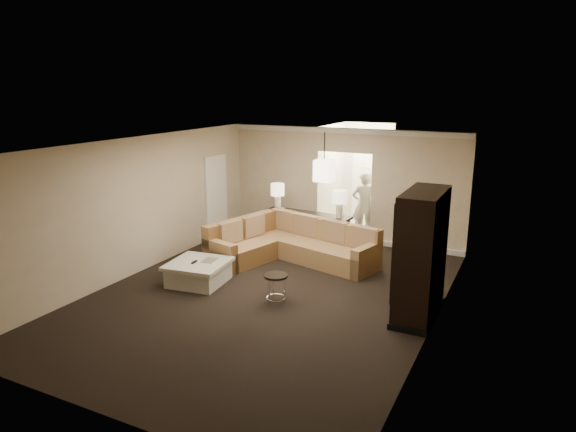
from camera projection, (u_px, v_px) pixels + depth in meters
The scene contains 19 objects.
ground at pixel (267, 295), 9.54m from camera, with size 8.00×8.00×0.00m, color black.
wall_back at pixel (344, 185), 12.67m from camera, with size 6.00×0.04×2.80m, color #BBAF8E.
wall_front at pixel (95, 306), 5.72m from camera, with size 6.00×0.04×2.80m, color #BBAF8E.
wall_left at pixel (137, 206), 10.48m from camera, with size 0.04×8.00×2.80m, color #BBAF8E.
wall_right at pixel (437, 245), 7.91m from camera, with size 0.04×8.00×2.80m, color #BBAF8E.
ceiling at pixel (265, 144), 8.85m from camera, with size 6.00×8.00×0.02m, color white.
crown_molding at pixel (344, 131), 12.30m from camera, with size 6.00×0.10×0.12m, color silver.
baseboard at pixel (342, 237), 12.96m from camera, with size 6.00×0.10×0.12m, color silver.
side_door at pixel (216, 197), 12.99m from camera, with size 0.05×0.90×2.10m, color white.
foyer at pixel (361, 180), 13.86m from camera, with size 1.44×2.02×2.80m.
sectional_sofa at pixel (290, 244), 11.37m from camera, with size 3.55×2.59×0.92m.
coffee_table at pixel (199, 272), 10.08m from camera, with size 1.21×1.21×0.46m.
console_table at pixel (307, 227), 12.32m from camera, with size 2.18×0.64×0.83m.
armoire at pixel (420, 258), 8.46m from camera, with size 0.64×1.50×2.16m.
drink_table at pixel (276, 283), 9.13m from camera, with size 0.43×0.43×0.53m.
table_lamp_left at pixel (278, 192), 12.54m from camera, with size 0.33×0.33×0.64m.
table_lamp_right at pixel (340, 200), 11.73m from camera, with size 0.33×0.33×0.64m.
pendant_light at pixel (324, 170), 11.40m from camera, with size 0.38×0.38×1.09m.
person at pixel (364, 202), 12.85m from camera, with size 0.69×0.46×1.90m, color beige.
Camera 1 is at (4.27, -7.79, 3.79)m, focal length 32.00 mm.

